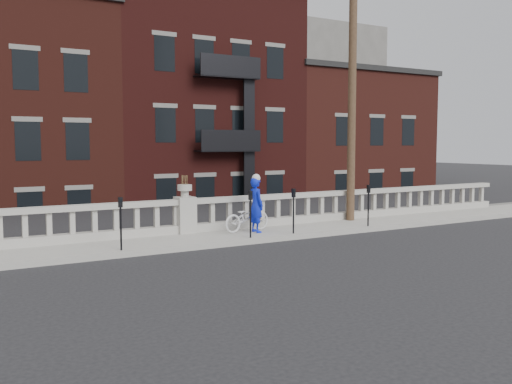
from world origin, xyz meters
TOP-DOWN VIEW (x-y plane):
  - ground at (0.00, 0.00)m, footprint 120.00×120.00m
  - sidewalk at (0.00, 3.00)m, footprint 32.00×2.20m
  - balustrade at (0.00, 3.95)m, footprint 28.00×0.34m
  - planter_pedestal at (0.00, 3.95)m, footprint 0.55×0.55m
  - lower_level at (0.56, 23.04)m, footprint 80.00×44.00m
  - utility_pole at (6.20, 3.60)m, footprint 1.60×0.28m
  - parking_meter_a at (-2.55, 2.15)m, footprint 0.10×0.09m
  - parking_meter_b at (1.26, 2.15)m, footprint 0.10×0.09m
  - parking_meter_c at (2.76, 2.15)m, footprint 0.10×0.09m
  - parking_meter_d at (5.73, 2.15)m, footprint 0.10×0.09m
  - bicycle at (1.77, 3.26)m, footprint 1.76×0.87m
  - cyclist at (1.91, 2.93)m, footprint 0.41×0.62m

SIDE VIEW (x-z plane):
  - ground at x=0.00m, z-range 0.00..0.00m
  - sidewalk at x=0.00m, z-range 0.00..0.15m
  - bicycle at x=1.77m, z-range 0.15..1.04m
  - balustrade at x=0.00m, z-range 0.13..1.16m
  - planter_pedestal at x=0.00m, z-range -0.05..1.71m
  - cyclist at x=1.91m, z-range 0.15..1.83m
  - parking_meter_a at x=-2.55m, z-range 0.32..1.68m
  - parking_meter_b at x=1.26m, z-range 0.32..1.68m
  - parking_meter_c at x=2.76m, z-range 0.32..1.68m
  - parking_meter_d at x=5.73m, z-range 0.32..1.68m
  - lower_level at x=0.56m, z-range -7.77..13.03m
  - utility_pole at x=6.20m, z-range 0.24..10.24m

